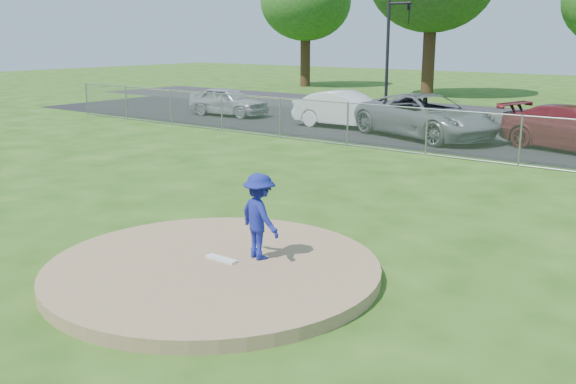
% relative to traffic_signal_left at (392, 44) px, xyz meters
% --- Properties ---
extents(ground, '(120.00, 120.00, 0.00)m').
position_rel_traffic_signal_left_xyz_m(ground, '(8.76, -12.00, -3.36)').
color(ground, '#224910').
rests_on(ground, ground).
extents(pitchers_mound, '(5.40, 5.40, 0.20)m').
position_rel_traffic_signal_left_xyz_m(pitchers_mound, '(8.76, -22.00, -3.26)').
color(pitchers_mound, '#8F714E').
rests_on(pitchers_mound, ground).
extents(pitching_rubber, '(0.60, 0.15, 0.04)m').
position_rel_traffic_signal_left_xyz_m(pitching_rubber, '(8.76, -21.80, -3.14)').
color(pitching_rubber, white).
rests_on(pitching_rubber, pitchers_mound).
extents(chain_link_fence, '(40.00, 0.06, 1.50)m').
position_rel_traffic_signal_left_xyz_m(chain_link_fence, '(8.76, -10.00, -2.61)').
color(chain_link_fence, gray).
rests_on(chain_link_fence, ground).
extents(parking_lot, '(50.00, 8.00, 0.01)m').
position_rel_traffic_signal_left_xyz_m(parking_lot, '(8.76, -5.50, -3.36)').
color(parking_lot, black).
rests_on(parking_lot, ground).
extents(traffic_signal_left, '(1.28, 0.20, 5.60)m').
position_rel_traffic_signal_left_xyz_m(traffic_signal_left, '(0.00, 0.00, 0.00)').
color(traffic_signal_left, black).
rests_on(traffic_signal_left, ground).
extents(pitcher, '(1.04, 0.78, 1.43)m').
position_rel_traffic_signal_left_xyz_m(pitcher, '(9.19, -21.33, -2.45)').
color(pitcher, navy).
rests_on(pitcher, pitchers_mound).
extents(traffic_cone, '(0.33, 0.33, 0.65)m').
position_rel_traffic_signal_left_xyz_m(traffic_cone, '(3.92, -6.34, -3.03)').
color(traffic_cone, '#E43E0C').
rests_on(traffic_cone, parking_lot).
extents(parked_car_silver, '(4.15, 1.87, 1.38)m').
position_rel_traffic_signal_left_xyz_m(parked_car_silver, '(-5.42, -6.14, -2.66)').
color(parked_car_silver, '#AAAAAE').
rests_on(parked_car_silver, parking_lot).
extents(parked_car_white, '(4.62, 1.77, 1.50)m').
position_rel_traffic_signal_left_xyz_m(parked_car_white, '(1.33, -6.19, -2.60)').
color(parked_car_white, white).
rests_on(parked_car_white, parking_lot).
extents(parked_car_gray, '(6.45, 4.55, 1.63)m').
position_rel_traffic_signal_left_xyz_m(parked_car_gray, '(5.19, -6.72, -2.54)').
color(parked_car_gray, slate).
rests_on(parked_car_gray, parking_lot).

